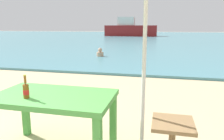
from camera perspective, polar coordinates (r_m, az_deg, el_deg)
name	(u,v)px	position (r m, az deg, el deg)	size (l,w,h in m)	color
sea_water	(157,37)	(31.52, 11.74, 8.62)	(120.00, 50.00, 0.08)	teal
picnic_table_green	(54,104)	(2.64, -15.22, -8.59)	(1.40, 0.80, 0.76)	#4C9E47
beer_bottle_amber	(26,90)	(2.55, -21.90, -4.95)	(0.07, 0.07, 0.26)	brown
side_table_wood	(172,138)	(2.53, 15.67, -16.95)	(0.44, 0.44, 0.54)	olive
swimmer_person	(100,53)	(10.66, -3.19, 4.55)	(0.34, 0.34, 0.41)	tan
boat_sailboat	(130,29)	(32.79, 4.83, 10.74)	(7.62, 2.08, 2.77)	maroon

